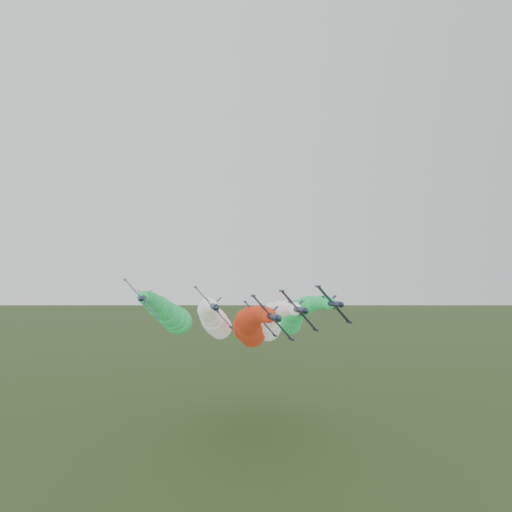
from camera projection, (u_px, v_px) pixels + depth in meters
The scene contains 6 objects.
jet_lead at pixel (251, 327), 144.02m from camera, with size 17.05×86.99×19.32m.
jet_inner_left at pixel (215, 320), 151.15m from camera, with size 16.66×86.60×18.93m.
jet_inner_right at pixel (269, 323), 156.35m from camera, with size 16.92×86.85×19.19m.
jet_outer_left at pixel (170, 315), 159.47m from camera, with size 17.25×87.18×19.52m.
jet_outer_right at pixel (294, 317), 161.72m from camera, with size 16.58×86.51×18.85m.
jet_trail at pixel (246, 326), 168.77m from camera, with size 16.61×86.54×18.88m.
Camera 1 is at (-19.68, -94.72, 46.35)m, focal length 35.00 mm.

